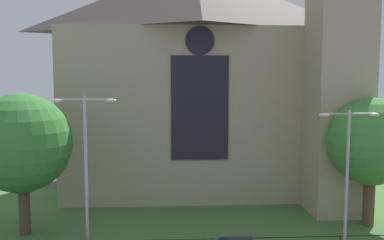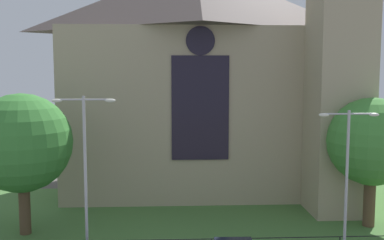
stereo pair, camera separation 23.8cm
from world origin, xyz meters
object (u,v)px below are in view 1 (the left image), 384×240
church_building (204,75)px  streetlamp_near (86,159)px  tree_right_near (371,142)px  streetlamp_far (347,164)px  tree_left_near (22,143)px

church_building → streetlamp_near: size_ratio=2.86×
tree_right_near → streetlamp_far: size_ratio=1.06×
church_building → streetlamp_far: 17.36m
streetlamp_far → streetlamp_near: bearing=180.0°
streetlamp_far → tree_right_near: bearing=52.7°
tree_left_near → streetlamp_far: bearing=-12.9°
tree_right_near → streetlamp_far: tree_right_near is taller
church_building → streetlamp_near: 17.60m
church_building → streetlamp_far: size_ratio=3.14×
church_building → tree_right_near: bearing=-45.1°
church_building → streetlamp_far: church_building is taller
tree_right_near → tree_left_near: 22.80m
church_building → tree_left_near: bearing=-139.0°
tree_right_near → tree_left_near: (-22.80, -0.39, 0.14)m
tree_right_near → church_building: bearing=134.9°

